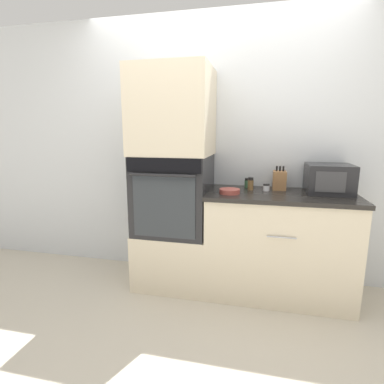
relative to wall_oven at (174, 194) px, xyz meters
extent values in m
plane|color=beige|center=(0.34, -0.30, -0.87)|extent=(12.00, 12.00, 0.00)
cube|color=silver|center=(0.34, 0.33, 0.38)|extent=(8.00, 0.05, 2.50)
cube|color=beige|center=(0.00, 0.00, -0.61)|extent=(0.67, 0.60, 0.51)
cube|color=black|center=(0.00, 0.00, 0.00)|extent=(0.65, 0.59, 0.71)
cube|color=black|center=(0.00, -0.30, 0.29)|extent=(0.62, 0.01, 0.12)
cube|color=#3FBFF2|center=(0.00, -0.30, 0.29)|extent=(0.09, 0.00, 0.03)
cube|color=#282D33|center=(0.00, -0.30, -0.05)|extent=(0.53, 0.01, 0.53)
cylinder|color=black|center=(0.00, -0.33, 0.22)|extent=(0.55, 0.02, 0.02)
cube|color=beige|center=(0.00, 0.00, 0.72)|extent=(0.67, 0.60, 0.74)
cube|color=beige|center=(0.94, 0.00, -0.43)|extent=(1.21, 0.60, 0.88)
cube|color=black|center=(0.94, 0.00, 0.03)|extent=(1.23, 0.63, 0.03)
cylinder|color=#B7B7BC|center=(0.94, -0.31, -0.23)|extent=(0.22, 0.01, 0.01)
cube|color=#232326|center=(1.32, 0.11, 0.17)|extent=(0.36, 0.35, 0.24)
cube|color=#3D3D3F|center=(1.30, -0.07, 0.17)|extent=(0.22, 0.01, 0.16)
cube|color=olive|center=(0.93, 0.17, 0.13)|extent=(0.11, 0.15, 0.16)
cylinder|color=black|center=(0.90, 0.17, 0.24)|extent=(0.02, 0.02, 0.04)
cylinder|color=black|center=(0.93, 0.17, 0.24)|extent=(0.02, 0.02, 0.04)
cylinder|color=black|center=(0.96, 0.17, 0.24)|extent=(0.02, 0.02, 0.04)
cylinder|color=#B24C42|center=(0.52, -0.10, 0.07)|extent=(0.17, 0.17, 0.04)
cylinder|color=silver|center=(0.82, 0.08, 0.07)|extent=(0.06, 0.06, 0.05)
cylinder|color=black|center=(0.82, 0.08, 0.10)|extent=(0.05, 0.05, 0.01)
cylinder|color=#427047|center=(0.65, 0.21, 0.08)|extent=(0.06, 0.06, 0.07)
cylinder|color=black|center=(0.65, 0.21, 0.12)|extent=(0.05, 0.05, 0.02)
cylinder|color=brown|center=(0.68, 0.10, 0.09)|extent=(0.05, 0.05, 0.09)
cylinder|color=black|center=(0.68, 0.10, 0.15)|extent=(0.05, 0.05, 0.02)
camera|label=1|loc=(0.76, -2.57, 0.56)|focal=28.00mm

